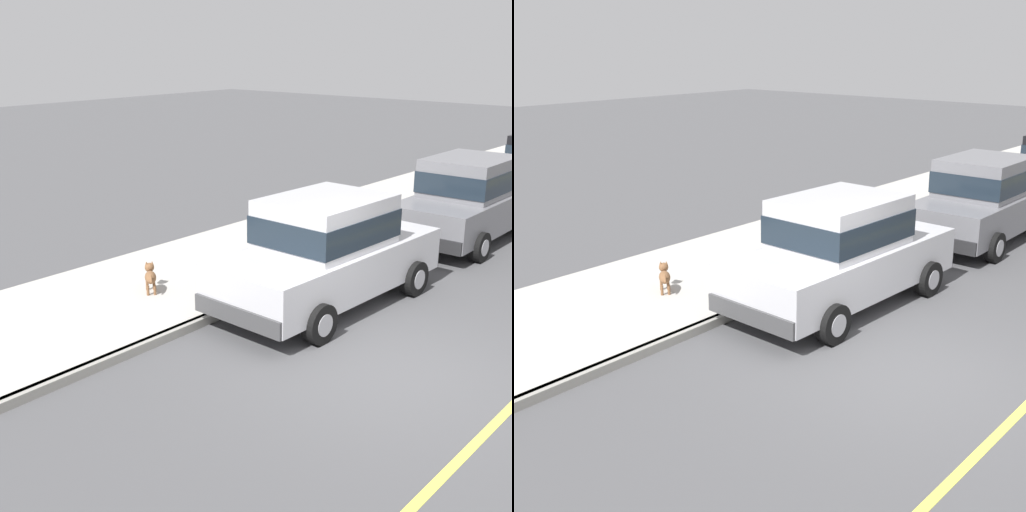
% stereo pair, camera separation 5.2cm
% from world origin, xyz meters
% --- Properties ---
extents(ground_plane, '(80.00, 80.00, 0.00)m').
position_xyz_m(ground_plane, '(0.00, 0.00, 0.00)').
color(ground_plane, '#4C4C4F').
extents(curb, '(0.16, 64.00, 0.14)m').
position_xyz_m(curb, '(-3.20, 0.00, 0.07)').
color(curb, gray).
rests_on(curb, ground).
extents(sidewalk, '(3.60, 64.00, 0.14)m').
position_xyz_m(sidewalk, '(-5.00, 0.00, 0.07)').
color(sidewalk, '#B7B5AD').
rests_on(sidewalk, ground).
extents(lane_centre_line, '(0.12, 57.60, 0.01)m').
position_xyz_m(lane_centre_line, '(1.60, 0.00, 0.00)').
color(lane_centre_line, '#E0D64C').
rests_on(lane_centre_line, ground).
extents(car_silver_sedan, '(2.14, 4.65, 1.92)m').
position_xyz_m(car_silver_sedan, '(-2.22, 1.43, 0.98)').
color(car_silver_sedan, '#BCBCC1').
rests_on(car_silver_sedan, ground).
extents(car_grey_sedan, '(2.07, 4.61, 1.92)m').
position_xyz_m(car_grey_sedan, '(-2.10, 6.82, 0.98)').
color(car_grey_sedan, slate).
rests_on(car_grey_sedan, ground).
extents(dog_brown, '(0.63, 0.51, 0.49)m').
position_xyz_m(dog_brown, '(-4.73, -0.37, 0.43)').
color(dog_brown, brown).
rests_on(dog_brown, sidewalk).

